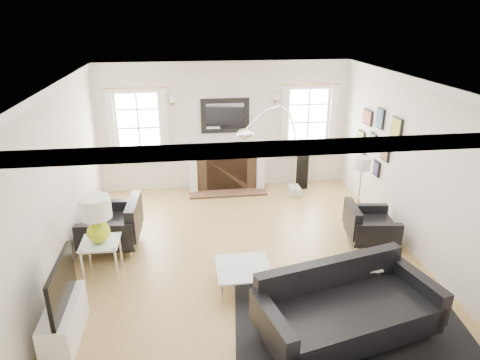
{
  "coord_description": "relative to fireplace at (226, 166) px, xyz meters",
  "views": [
    {
      "loc": [
        -0.9,
        -6.11,
        3.74
      ],
      "look_at": [
        -0.03,
        0.3,
        1.19
      ],
      "focal_mm": 32.0,
      "sensor_mm": 36.0,
      "label": 1
    }
  ],
  "objects": [
    {
      "name": "floor",
      "position": [
        0.0,
        -2.79,
        -0.54
      ],
      "size": [
        6.0,
        6.0,
        0.0
      ],
      "primitive_type": "plane",
      "color": "#A98147",
      "rests_on": "ground"
    },
    {
      "name": "back_wall",
      "position": [
        0.0,
        0.21,
        0.86
      ],
      "size": [
        5.5,
        0.04,
        2.8
      ],
      "primitive_type": "cube",
      "color": "silver",
      "rests_on": "floor"
    },
    {
      "name": "front_wall",
      "position": [
        0.0,
        -5.79,
        0.86
      ],
      "size": [
        5.5,
        0.04,
        2.8
      ],
      "primitive_type": "cube",
      "color": "silver",
      "rests_on": "floor"
    },
    {
      "name": "left_wall",
      "position": [
        -2.75,
        -2.79,
        0.86
      ],
      "size": [
        0.04,
        6.0,
        2.8
      ],
      "primitive_type": "cube",
      "color": "silver",
      "rests_on": "floor"
    },
    {
      "name": "right_wall",
      "position": [
        2.75,
        -2.79,
        0.86
      ],
      "size": [
        0.04,
        6.0,
        2.8
      ],
      "primitive_type": "cube",
      "color": "silver",
      "rests_on": "floor"
    },
    {
      "name": "ceiling",
      "position": [
        0.0,
        -2.79,
        2.26
      ],
      "size": [
        5.5,
        6.0,
        0.02
      ],
      "primitive_type": "cube",
      "color": "white",
      "rests_on": "back_wall"
    },
    {
      "name": "crown_molding",
      "position": [
        0.0,
        -2.79,
        2.2
      ],
      "size": [
        5.5,
        6.0,
        0.12
      ],
      "primitive_type": "cube",
      "color": "white",
      "rests_on": "back_wall"
    },
    {
      "name": "fireplace",
      "position": [
        0.0,
        0.0,
        0.0
      ],
      "size": [
        1.7,
        0.69,
        1.11
      ],
      "color": "white",
      "rests_on": "floor"
    },
    {
      "name": "mantel_mirror",
      "position": [
        0.0,
        0.16,
        1.11
      ],
      "size": [
        1.05,
        0.07,
        0.75
      ],
      "color": "black",
      "rests_on": "back_wall"
    },
    {
      "name": "window_left",
      "position": [
        -1.85,
        0.16,
        0.92
      ],
      "size": [
        1.24,
        0.15,
        1.62
      ],
      "color": "white",
      "rests_on": "back_wall"
    },
    {
      "name": "window_right",
      "position": [
        1.85,
        0.16,
        0.92
      ],
      "size": [
        1.24,
        0.15,
        1.62
      ],
      "color": "white",
      "rests_on": "back_wall"
    },
    {
      "name": "gallery_wall",
      "position": [
        2.72,
        -1.5,
        0.99
      ],
      "size": [
        0.04,
        1.73,
        1.29
      ],
      "color": "black",
      "rests_on": "right_wall"
    },
    {
      "name": "tv_unit",
      "position": [
        -2.44,
        -4.49,
        -0.21
      ],
      "size": [
        0.35,
        1.0,
        1.09
      ],
      "color": "white",
      "rests_on": "floor"
    },
    {
      "name": "area_rug",
      "position": [
        1.04,
        -5.05,
        -0.54
      ],
      "size": [
        3.2,
        2.77,
        0.01
      ],
      "primitive_type": "cube",
      "rotation": [
        0.0,
        0.0,
        -0.12
      ],
      "color": "black",
      "rests_on": "floor"
    },
    {
      "name": "sofa",
      "position": [
        0.93,
        -4.85,
        -0.16
      ],
      "size": [
        2.35,
        1.47,
        0.71
      ],
      "color": "black",
      "rests_on": "floor"
    },
    {
      "name": "armchair_left",
      "position": [
        -2.13,
        -2.3,
        -0.15
      ],
      "size": [
        0.99,
        1.08,
        0.7
      ],
      "color": "black",
      "rests_on": "floor"
    },
    {
      "name": "armchair_right",
      "position": [
        2.14,
        -2.75,
        -0.21
      ],
      "size": [
        0.88,
        0.96,
        0.59
      ],
      "color": "black",
      "rests_on": "floor"
    },
    {
      "name": "coffee_table",
      "position": [
        -0.16,
        -3.74,
        -0.23
      ],
      "size": [
        0.77,
        0.77,
        0.34
      ],
      "color": "silver",
      "rests_on": "floor"
    },
    {
      "name": "side_table_left",
      "position": [
        -2.2,
        -3.19,
        -0.05
      ],
      "size": [
        0.55,
        0.55,
        0.61
      ],
      "color": "silver",
      "rests_on": "floor"
    },
    {
      "name": "nesting_table",
      "position": [
        1.32,
        -4.23,
        -0.07
      ],
      "size": [
        0.54,
        0.45,
        0.6
      ],
      "color": "silver",
      "rests_on": "floor"
    },
    {
      "name": "gourd_lamp",
      "position": [
        -2.2,
        -3.19,
        0.47
      ],
      "size": [
        0.44,
        0.44,
        0.71
      ],
      "color": "#B7D81B",
      "rests_on": "side_table_left"
    },
    {
      "name": "orange_vase",
      "position": [
        1.32,
        -4.23,
        0.14
      ],
      "size": [
        0.1,
        0.1,
        0.16
      ],
      "color": "#D3421B",
      "rests_on": "nesting_table"
    },
    {
      "name": "arc_floor_lamp",
      "position": [
        0.81,
        -1.06,
        0.63
      ],
      "size": [
        1.53,
        1.42,
        2.17
      ],
      "color": "silver",
      "rests_on": "floor"
    },
    {
      "name": "stick_floor_lamp",
      "position": [
        2.2,
        -2.13,
        0.63
      ],
      "size": [
        0.27,
        0.27,
        1.36
      ],
      "color": "#B0823D",
      "rests_on": "floor"
    },
    {
      "name": "speaker_tower",
      "position": [
        1.69,
        -0.14,
        -0.01
      ],
      "size": [
        0.26,
        0.26,
        1.06
      ],
      "primitive_type": "cube",
      "rotation": [
        0.0,
        0.0,
        0.25
      ],
      "color": "black",
      "rests_on": "floor"
    }
  ]
}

